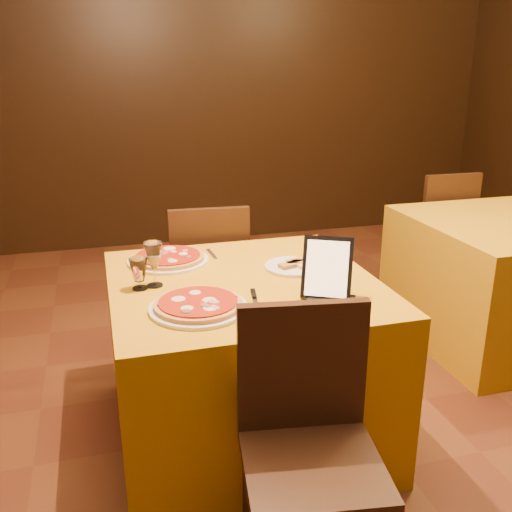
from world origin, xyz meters
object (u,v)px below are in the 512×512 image
object	(u,v)px
main_table	(244,360)
chair_main_far	(207,278)
chair_side_far	(432,231)
tablet	(327,268)
pizza_near	(198,306)
water_glass	(139,274)
side_table	(506,280)
pizza_far	(168,259)
wine_glass	(154,264)
chair_main_near	(313,465)

from	to	relation	value
main_table	chair_main_far	size ratio (longest dim) A/B	1.21
chair_main_far	chair_side_far	size ratio (longest dim) A/B	1.00
tablet	chair_main_far	bearing A→B (deg)	131.74
chair_side_far	tablet	bearing A→B (deg)	46.71
pizza_near	water_glass	xyz separation A→B (m)	(-0.19, 0.27, 0.05)
side_table	pizza_near	bearing A→B (deg)	-159.37
chair_main_far	pizza_far	world-z (taller)	chair_main_far
main_table	pizza_near	world-z (taller)	pizza_near
main_table	pizza_near	distance (m)	0.52
side_table	tablet	xyz separation A→B (m)	(-1.51, -0.77, 0.49)
pizza_near	chair_side_far	bearing A→B (deg)	38.09
pizza_far	tablet	xyz separation A→B (m)	(0.54, -0.58, 0.10)
main_table	pizza_near	size ratio (longest dim) A/B	3.01
pizza_far	wine_glass	world-z (taller)	wine_glass
water_glass	tablet	xyz separation A→B (m)	(0.69, -0.28, 0.06)
side_table	pizza_near	size ratio (longest dim) A/B	3.01
water_glass	chair_main_near	bearing A→B (deg)	-63.34
side_table	pizza_far	xyz separation A→B (m)	(-2.04, -0.19, 0.39)
pizza_near	water_glass	size ratio (longest dim) A/B	2.81
main_table	chair_main_far	xyz separation A→B (m)	(-0.00, 0.83, 0.08)
chair_main_far	tablet	world-z (taller)	tablet
tablet	chair_side_far	bearing A→B (deg)	74.62
chair_main_near	tablet	distance (m)	0.75
main_table	chair_main_far	world-z (taller)	chair_main_far
chair_main_far	tablet	bearing A→B (deg)	107.99
chair_side_far	pizza_far	bearing A→B (deg)	26.36
tablet	wine_glass	bearing A→B (deg)	-177.28
wine_glass	tablet	bearing A→B (deg)	-25.36
side_table	tablet	bearing A→B (deg)	-152.87
chair_side_far	main_table	bearing A→B (deg)	37.03
side_table	water_glass	distance (m)	2.29
chair_side_far	water_glass	xyz separation A→B (m)	(-2.20, -1.31, 0.36)
side_table	pizza_near	distance (m)	2.18
side_table	chair_main_near	world-z (taller)	chair_main_near
main_table	side_table	size ratio (longest dim) A/B	1.00
chair_main_far	pizza_near	bearing A→B (deg)	81.94
chair_main_far	pizza_near	xyz separation A→B (m)	(-0.24, -1.07, 0.31)
chair_side_far	water_glass	size ratio (longest dim) A/B	7.00
main_table	wine_glass	size ratio (longest dim) A/B	5.79
wine_glass	water_glass	world-z (taller)	wine_glass
pizza_near	pizza_far	xyz separation A→B (m)	(-0.04, 0.57, -0.00)
water_glass	tablet	size ratio (longest dim) A/B	0.53
main_table	wine_glass	bearing A→B (deg)	174.29
main_table	chair_side_far	world-z (taller)	chair_side_far
side_table	main_table	bearing A→B (deg)	-163.93
chair_main_far	pizza_near	distance (m)	1.14
chair_main_far	main_table	bearing A→B (deg)	94.33
main_table	chair_main_near	xyz separation A→B (m)	(-0.00, -0.83, 0.08)
pizza_far	pizza_near	bearing A→B (deg)	-86.33
pizza_near	wine_glass	size ratio (longest dim) A/B	1.92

